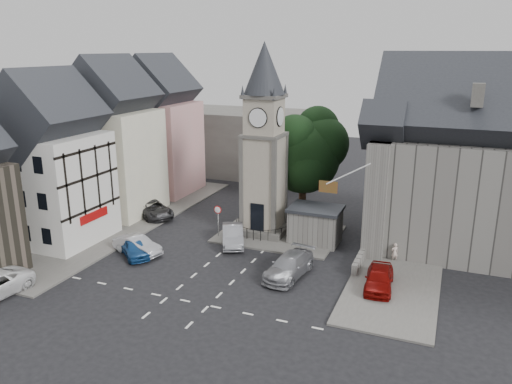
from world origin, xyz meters
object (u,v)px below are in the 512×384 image
at_px(stone_shelter, 315,225).
at_px(car_east_red, 379,278).
at_px(clock_tower, 264,142).
at_px(car_west_blue, 134,248).
at_px(pedestrian, 395,253).

bearing_deg(stone_shelter, car_east_red, -46.22).
bearing_deg(clock_tower, car_east_red, -32.48).
distance_m(stone_shelter, car_east_red, 9.14).
relative_size(stone_shelter, car_east_red, 0.96).
height_order(car_west_blue, car_east_red, car_east_red).
height_order(car_east_red, pedestrian, car_east_red).
bearing_deg(stone_shelter, car_west_blue, -146.50).
bearing_deg(car_west_blue, stone_shelter, -15.65).
relative_size(clock_tower, car_west_blue, 3.95).
xyz_separation_m(clock_tower, car_east_red, (11.10, -7.07, -7.35)).
bearing_deg(pedestrian, stone_shelter, -47.57).
bearing_deg(clock_tower, car_west_blue, -130.98).
bearing_deg(stone_shelter, pedestrian, -13.89).
height_order(clock_tower, car_west_blue, clock_tower).
distance_m(car_east_red, pedestrian, 4.93).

